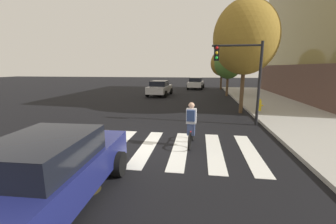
{
  "coord_description": "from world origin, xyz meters",
  "views": [
    {
      "loc": [
        2.23,
        -7.56,
        2.93
      ],
      "look_at": [
        1.09,
        0.36,
        1.3
      ],
      "focal_mm": 23.28,
      "sensor_mm": 36.0,
      "label": 1
    }
  ],
  "objects_px": {
    "traffic_light_near": "(243,69)",
    "sedan_near": "(49,171)",
    "fire_hydrant": "(260,105)",
    "street_tree_far": "(222,63)",
    "cyclist": "(191,125)",
    "street_tree_near": "(246,38)",
    "sedan_mid": "(160,88)",
    "street_tree_mid": "(228,63)",
    "manhole_cover": "(88,190)",
    "sedan_far": "(196,83)"
  },
  "relations": [
    {
      "from": "manhole_cover",
      "to": "sedan_near",
      "type": "height_order",
      "value": "sedan_near"
    },
    {
      "from": "sedan_near",
      "to": "sedan_far",
      "type": "distance_m",
      "value": 27.45
    },
    {
      "from": "sedan_mid",
      "to": "sedan_far",
      "type": "bearing_deg",
      "value": 65.73
    },
    {
      "from": "cyclist",
      "to": "street_tree_near",
      "type": "xyz_separation_m",
      "value": [
        3.0,
        6.7,
        3.91
      ]
    },
    {
      "from": "sedan_far",
      "to": "fire_hydrant",
      "type": "height_order",
      "value": "sedan_far"
    },
    {
      "from": "sedan_far",
      "to": "street_tree_near",
      "type": "xyz_separation_m",
      "value": [
        3.23,
        -16.5,
        3.94
      ]
    },
    {
      "from": "traffic_light_near",
      "to": "street_tree_far",
      "type": "xyz_separation_m",
      "value": [
        0.74,
        18.82,
        0.67
      ]
    },
    {
      "from": "manhole_cover",
      "to": "traffic_light_near",
      "type": "height_order",
      "value": "traffic_light_near"
    },
    {
      "from": "cyclist",
      "to": "street_tree_far",
      "type": "height_order",
      "value": "street_tree_far"
    },
    {
      "from": "manhole_cover",
      "to": "cyclist",
      "type": "bearing_deg",
      "value": 55.23
    },
    {
      "from": "sedan_near",
      "to": "sedan_mid",
      "type": "distance_m",
      "value": 19.18
    },
    {
      "from": "sedan_mid",
      "to": "manhole_cover",
      "type": "bearing_deg",
      "value": -85.19
    },
    {
      "from": "sedan_near",
      "to": "street_tree_near",
      "type": "bearing_deg",
      "value": 61.96
    },
    {
      "from": "fire_hydrant",
      "to": "sedan_far",
      "type": "bearing_deg",
      "value": 105.15
    },
    {
      "from": "sedan_mid",
      "to": "fire_hydrant",
      "type": "xyz_separation_m",
      "value": [
        8.12,
        -8.18,
        -0.28
      ]
    },
    {
      "from": "street_tree_near",
      "to": "street_tree_mid",
      "type": "xyz_separation_m",
      "value": [
        0.14,
        8.9,
        -1.35
      ]
    },
    {
      "from": "manhole_cover",
      "to": "cyclist",
      "type": "xyz_separation_m",
      "value": [
        2.37,
        3.41,
        0.84
      ]
    },
    {
      "from": "manhole_cover",
      "to": "fire_hydrant",
      "type": "bearing_deg",
      "value": 57.32
    },
    {
      "from": "fire_hydrant",
      "to": "street_tree_far",
      "type": "xyz_separation_m",
      "value": [
        -1.07,
        15.54,
        3.0
      ]
    },
    {
      "from": "sedan_near",
      "to": "fire_hydrant",
      "type": "relative_size",
      "value": 5.97
    },
    {
      "from": "traffic_light_near",
      "to": "street_tree_mid",
      "type": "xyz_separation_m",
      "value": [
        0.75,
        12.04,
        0.54
      ]
    },
    {
      "from": "cyclist",
      "to": "fire_hydrant",
      "type": "relative_size",
      "value": 2.19
    },
    {
      "from": "sedan_mid",
      "to": "street_tree_near",
      "type": "xyz_separation_m",
      "value": [
        6.92,
        -8.31,
        3.94
      ]
    },
    {
      "from": "traffic_light_near",
      "to": "fire_hydrant",
      "type": "relative_size",
      "value": 5.38
    },
    {
      "from": "sedan_far",
      "to": "street_tree_mid",
      "type": "relative_size",
      "value": 0.93
    },
    {
      "from": "sedan_near",
      "to": "fire_hydrant",
      "type": "bearing_deg",
      "value": 57.54
    },
    {
      "from": "manhole_cover",
      "to": "sedan_mid",
      "type": "bearing_deg",
      "value": 94.81
    },
    {
      "from": "sedan_mid",
      "to": "street_tree_near",
      "type": "distance_m",
      "value": 11.51
    },
    {
      "from": "sedan_mid",
      "to": "street_tree_mid",
      "type": "relative_size",
      "value": 0.92
    },
    {
      "from": "sedan_mid",
      "to": "fire_hydrant",
      "type": "height_order",
      "value": "sedan_mid"
    },
    {
      "from": "manhole_cover",
      "to": "traffic_light_near",
      "type": "bearing_deg",
      "value": 55.66
    },
    {
      "from": "fire_hydrant",
      "to": "street_tree_mid",
      "type": "bearing_deg",
      "value": 96.92
    },
    {
      "from": "cyclist",
      "to": "street_tree_far",
      "type": "distance_m",
      "value": 22.75
    },
    {
      "from": "traffic_light_near",
      "to": "sedan_near",
      "type": "bearing_deg",
      "value": -123.88
    },
    {
      "from": "sedan_near",
      "to": "street_tree_far",
      "type": "height_order",
      "value": "street_tree_far"
    },
    {
      "from": "traffic_light_near",
      "to": "street_tree_mid",
      "type": "distance_m",
      "value": 12.08
    },
    {
      "from": "manhole_cover",
      "to": "traffic_light_near",
      "type": "distance_m",
      "value": 8.91
    },
    {
      "from": "sedan_mid",
      "to": "street_tree_mid",
      "type": "height_order",
      "value": "street_tree_mid"
    },
    {
      "from": "manhole_cover",
      "to": "street_tree_far",
      "type": "height_order",
      "value": "street_tree_far"
    },
    {
      "from": "sedan_near",
      "to": "sedan_mid",
      "type": "bearing_deg",
      "value": 93.43
    },
    {
      "from": "manhole_cover",
      "to": "fire_hydrant",
      "type": "distance_m",
      "value": 12.18
    },
    {
      "from": "manhole_cover",
      "to": "traffic_light_near",
      "type": "relative_size",
      "value": 0.15
    },
    {
      "from": "manhole_cover",
      "to": "street_tree_far",
      "type": "xyz_separation_m",
      "value": [
        5.5,
        25.79,
        3.53
      ]
    },
    {
      "from": "sedan_mid",
      "to": "cyclist",
      "type": "height_order",
      "value": "cyclist"
    },
    {
      "from": "street_tree_near",
      "to": "sedan_near",
      "type": "bearing_deg",
      "value": -118.04
    },
    {
      "from": "sedan_far",
      "to": "cyclist",
      "type": "bearing_deg",
      "value": -89.43
    },
    {
      "from": "sedan_near",
      "to": "street_tree_mid",
      "type": "distance_m",
      "value": 20.77
    },
    {
      "from": "sedan_mid",
      "to": "fire_hydrant",
      "type": "distance_m",
      "value": 11.53
    },
    {
      "from": "traffic_light_near",
      "to": "street_tree_mid",
      "type": "bearing_deg",
      "value": 86.46
    },
    {
      "from": "sedan_near",
      "to": "sedan_far",
      "type": "bearing_deg",
      "value": 84.68
    }
  ]
}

